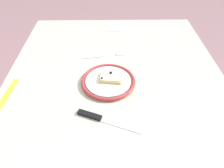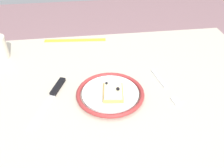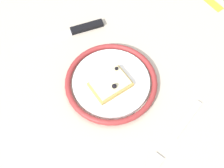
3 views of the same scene
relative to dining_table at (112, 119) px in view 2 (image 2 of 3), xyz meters
The scene contains 6 objects.
dining_table is the anchor object (origin of this frame).
plate 0.09m from the dining_table, 93.77° to the right, with size 0.23×0.23×0.02m.
pizza_slice_near 0.10m from the dining_table, 110.12° to the right, with size 0.08×0.10×0.03m.
knife 0.21m from the dining_table, 19.85° to the right, with size 0.11×0.23×0.01m.
fork 0.22m from the dining_table, 164.22° to the right, with size 0.05×0.20×0.00m.
measuring_tape 0.46m from the dining_table, 75.78° to the right, with size 0.28×0.02×0.00m, color yellow.
Camera 2 is at (0.08, 0.58, 1.27)m, focal length 39.30 mm.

